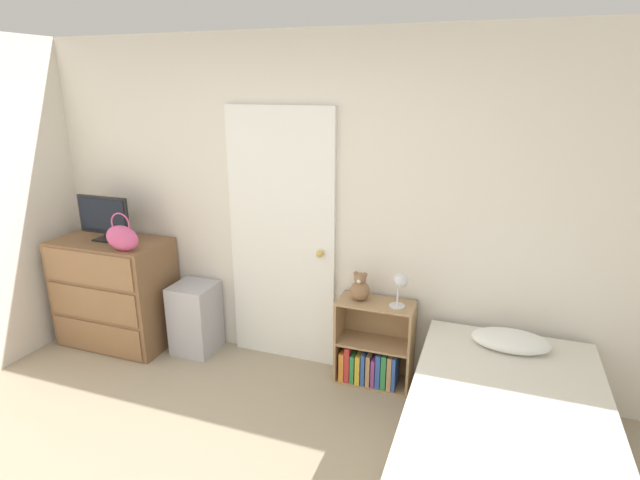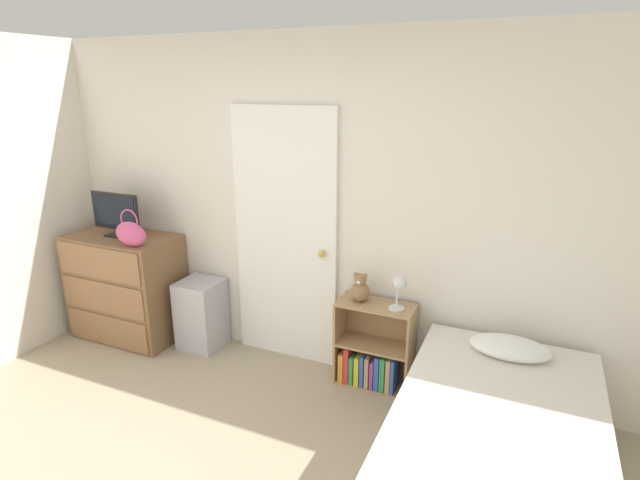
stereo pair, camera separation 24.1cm
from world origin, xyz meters
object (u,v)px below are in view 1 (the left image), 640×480
bed (505,448)px  desk_lamp (400,284)px  handbag (122,237)px  teddy_bear (360,288)px  bookshelf (372,354)px  storage_bin (195,318)px  tv (104,217)px  dresser (115,292)px

bed → desk_lamp: bearing=135.1°
handbag → teddy_bear: bearing=9.6°
bookshelf → teddy_bear: teddy_bear is taller
bookshelf → desk_lamp: desk_lamp is taller
teddy_bear → storage_bin: bearing=-178.5°
tv → teddy_bear: bearing=3.4°
dresser → handbag: 0.67m
tv → desk_lamp: tv is taller
desk_lamp → bed: (0.75, -0.75, -0.57)m
desk_lamp → bookshelf: bearing=168.9°
teddy_bear → handbag: bearing=-170.4°
storage_bin → desk_lamp: (1.71, -0.00, 0.55)m
dresser → storage_bin: dresser is taller
desk_lamp → tv: bearing=-178.0°
bookshelf → teddy_bear: bearing=178.9°
dresser → desk_lamp: bearing=2.2°
teddy_bear → bed: (1.05, -0.79, -0.49)m
tv → teddy_bear: (2.16, 0.13, -0.37)m
teddy_bear → bed: teddy_bear is taller
desk_lamp → bed: 1.21m
bookshelf → teddy_bear: (-0.11, 0.00, 0.52)m
tv → storage_bin: tv is taller
tv → handbag: size_ratio=1.59×
storage_bin → bed: 2.58m
tv → storage_bin: (0.75, 0.09, -0.83)m
storage_bin → dresser: bearing=-172.3°
teddy_bear → bed: bearing=-36.9°
teddy_bear → bookshelf: bearing=-1.1°
storage_bin → bookshelf: bookshelf is taller
dresser → handbag: bearing=-30.0°
storage_bin → teddy_bear: 1.49m
storage_bin → bookshelf: bearing=1.3°
bed → teddy_bear: bearing=143.1°
bookshelf → bed: (0.94, -0.79, 0.03)m
bookshelf → desk_lamp: bearing=-11.1°
dresser → teddy_bear: bearing=3.6°
bookshelf → bed: bearing=-39.9°
dresser → handbag: size_ratio=3.09×
handbag → teddy_bear: handbag is taller
handbag → bookshelf: 2.12m
handbag → bookshelf: size_ratio=0.46×
tv → dresser: bearing=-15.8°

